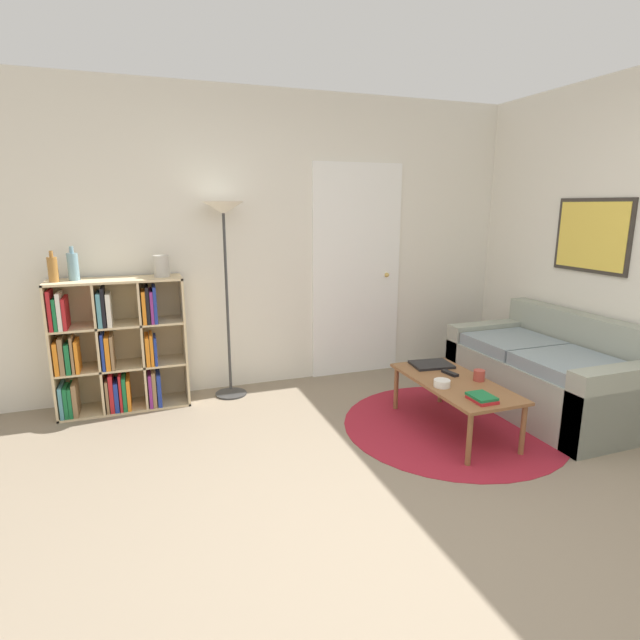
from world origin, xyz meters
The scene contains 16 objects.
ground_plane centered at (0.00, 0.00, 0.00)m, with size 14.00×14.00×0.00m, color gray.
wall_back centered at (0.03, 2.66, 1.29)m, with size 7.46×0.11×2.60m.
wall_right centered at (2.25, 1.32, 1.30)m, with size 0.08×5.63×2.60m.
rug centered at (0.92, 1.22, 0.00)m, with size 1.64×1.64×0.01m.
bookshelf centered at (-1.46, 2.45, 0.51)m, with size 1.00×0.34×1.07m.
floor_lamp centered at (-0.55, 2.43, 1.42)m, with size 0.34×0.34×1.66m.
couch centered at (1.85, 1.25, 0.28)m, with size 0.85×1.53×0.77m.
coffee_table centered at (0.88, 1.17, 0.34)m, with size 0.50×1.05×0.38m.
laptop centered at (0.91, 1.54, 0.39)m, with size 0.33×0.27×0.02m.
bowl centered at (0.72, 1.10, 0.41)m, with size 0.12×0.12×0.05m.
book_stack_on_table centered at (0.82, 0.79, 0.40)m, with size 0.14×0.18×0.04m.
cup centered at (1.05, 1.12, 0.42)m, with size 0.08×0.08×0.08m.
remote centered at (0.93, 1.30, 0.39)m, with size 0.07×0.15×0.02m.
bottle_left centered at (-1.83, 2.42, 1.17)m, with size 0.07×0.07×0.23m.
bottle_middle centered at (-1.70, 2.46, 1.18)m, with size 0.08×0.08×0.26m.
vase_on_shelf centered at (-1.06, 2.44, 1.15)m, with size 0.12×0.12×0.17m.
Camera 1 is at (-1.21, -1.73, 1.63)m, focal length 28.00 mm.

